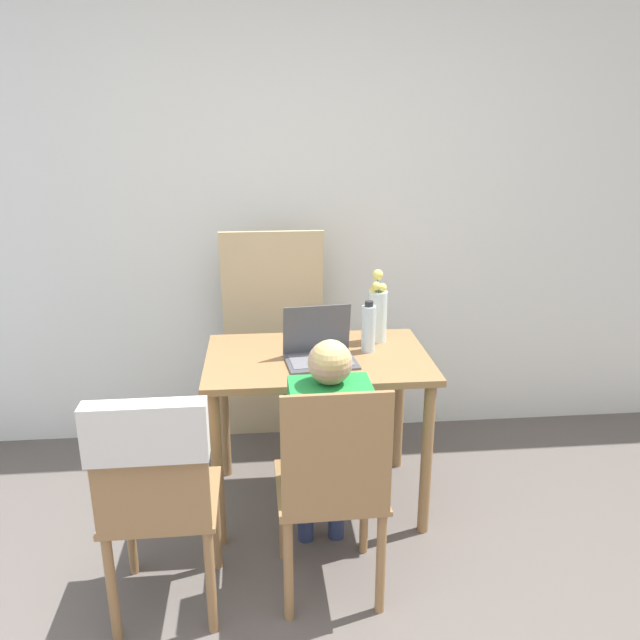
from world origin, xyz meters
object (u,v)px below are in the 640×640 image
object	(u,v)px
laptop	(319,348)
flower_vase	(377,311)
person_seated	(328,433)
water_bottle	(368,328)
chair_spare	(154,476)
chair_occupied	(332,490)

from	to	relation	value
laptop	flower_vase	distance (m)	0.38
person_seated	laptop	world-z (taller)	person_seated
flower_vase	water_bottle	bearing A→B (deg)	-116.37
chair_spare	laptop	bearing A→B (deg)	-133.09
laptop	flower_vase	bearing A→B (deg)	29.48
chair_spare	laptop	world-z (taller)	laptop
person_seated	water_bottle	distance (m)	0.64
chair_occupied	flower_vase	size ratio (longest dim) A/B	2.65
laptop	person_seated	bearing A→B (deg)	-97.58
flower_vase	person_seated	bearing A→B (deg)	-114.34
flower_vase	water_bottle	distance (m)	0.15
laptop	chair_occupied	bearing A→B (deg)	-97.08
person_seated	water_bottle	size ratio (longest dim) A/B	4.37
chair_occupied	flower_vase	world-z (taller)	flower_vase
chair_spare	flower_vase	size ratio (longest dim) A/B	2.68
person_seated	flower_vase	size ratio (longest dim) A/B	3.00
chair_occupied	flower_vase	distance (m)	0.96
person_seated	laptop	xyz separation A→B (m)	(0.01, 0.47, 0.17)
water_bottle	person_seated	bearing A→B (deg)	-113.85
laptop	flower_vase	size ratio (longest dim) A/B	0.94
flower_vase	water_bottle	world-z (taller)	flower_vase
chair_occupied	water_bottle	distance (m)	0.82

